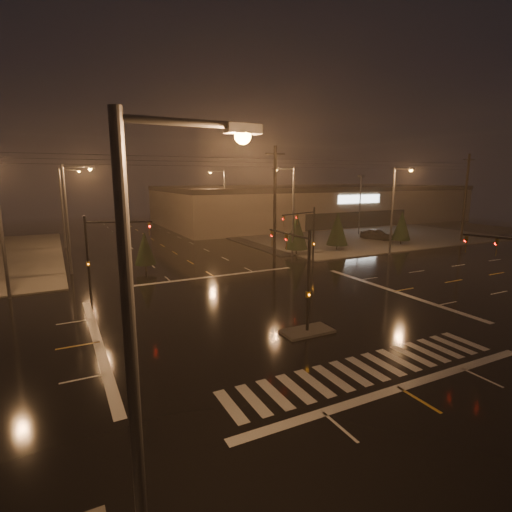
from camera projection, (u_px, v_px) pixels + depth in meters
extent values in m
plane|color=black|center=(273.00, 312.00, 26.67)|extent=(140.00, 140.00, 0.00)
cube|color=#4C4A44|center=(342.00, 231.00, 66.23)|extent=(36.00, 36.00, 0.12)
cube|color=#4C4A44|center=(307.00, 331.00, 23.15)|extent=(3.00, 1.60, 0.15)
cube|color=beige|center=(367.00, 368.00, 18.79)|extent=(15.00, 2.60, 0.01)
cube|color=beige|center=(399.00, 388.00, 17.04)|extent=(16.00, 0.50, 0.01)
cube|color=beige|center=(214.00, 276.00, 36.29)|extent=(16.00, 0.50, 0.01)
cube|color=black|center=(374.00, 231.00, 66.70)|extent=(50.00, 24.00, 0.08)
cube|color=#706050|center=(312.00, 204.00, 81.78)|extent=(60.00, 28.00, 7.00)
cube|color=black|center=(313.00, 188.00, 81.15)|extent=(60.20, 28.20, 0.80)
cube|color=white|center=(359.00, 199.00, 69.12)|extent=(9.00, 0.20, 1.40)
cube|color=black|center=(358.00, 220.00, 69.86)|extent=(22.00, 0.15, 2.80)
cylinder|color=black|center=(308.00, 282.00, 22.59)|extent=(0.18, 0.18, 6.00)
cylinder|color=black|center=(288.00, 234.00, 24.08)|extent=(0.12, 4.50, 0.12)
imported|color=#594707|center=(272.00, 231.00, 25.86)|extent=(0.16, 0.20, 1.00)
cube|color=#594707|center=(308.00, 294.00, 22.73)|extent=(0.25, 0.18, 0.35)
cylinder|color=black|center=(313.00, 237.00, 39.94)|extent=(0.18, 0.18, 6.00)
cylinder|color=black|center=(299.00, 214.00, 37.66)|extent=(4.74, 1.82, 0.12)
imported|color=#594707|center=(284.00, 216.00, 36.06)|extent=(0.24, 0.22, 1.00)
cube|color=#594707|center=(313.00, 244.00, 40.07)|extent=(0.25, 0.18, 0.35)
cylinder|color=black|center=(87.00, 255.00, 30.61)|extent=(0.18, 0.18, 6.00)
cylinder|color=black|center=(119.00, 222.00, 30.42)|extent=(4.74, 1.82, 0.12)
imported|color=#594707|center=(149.00, 222.00, 30.70)|extent=(0.24, 0.22, 1.00)
cube|color=#594707|center=(88.00, 264.00, 30.75)|extent=(0.25, 0.18, 0.35)
cylinder|color=black|center=(501.00, 238.00, 22.43)|extent=(1.48, 3.80, 0.12)
imported|color=#594707|center=(467.00, 236.00, 23.64)|extent=(0.22, 0.24, 1.00)
cylinder|color=#38383A|center=(133.00, 386.00, 7.47)|extent=(0.24, 0.24, 10.00)
cylinder|color=#38383A|center=(187.00, 122.00, 7.08)|extent=(2.40, 0.14, 0.14)
cube|color=#38383A|center=(243.00, 129.00, 7.58)|extent=(0.70, 0.30, 0.18)
sphere|color=#FF9E2D|center=(243.00, 136.00, 7.60)|extent=(0.32, 0.32, 0.32)
cylinder|color=#38383A|center=(67.00, 220.00, 36.34)|extent=(0.24, 0.24, 10.00)
cylinder|color=#38383A|center=(77.00, 167.00, 35.95)|extent=(2.40, 0.14, 0.14)
cube|color=#38383A|center=(90.00, 167.00, 36.45)|extent=(0.70, 0.30, 0.18)
sphere|color=#FF9E2D|center=(90.00, 169.00, 36.47)|extent=(0.32, 0.32, 0.32)
cylinder|color=#38383A|center=(62.00, 209.00, 50.34)|extent=(0.24, 0.24, 10.00)
cylinder|color=#38383A|center=(69.00, 170.00, 49.94)|extent=(2.40, 0.14, 0.14)
cube|color=#38383A|center=(79.00, 170.00, 50.44)|extent=(0.70, 0.30, 0.18)
sphere|color=#FF9E2D|center=(79.00, 171.00, 50.47)|extent=(0.32, 0.32, 0.32)
cylinder|color=#38383A|center=(293.00, 212.00, 44.81)|extent=(0.24, 0.24, 10.00)
cylinder|color=#38383A|center=(284.00, 169.00, 43.35)|extent=(2.40, 0.14, 0.14)
cube|color=#38383A|center=(276.00, 169.00, 42.87)|extent=(0.70, 0.30, 0.18)
sphere|color=#FF9E2D|center=(276.00, 170.00, 42.89)|extent=(0.32, 0.32, 0.32)
cylinder|color=#38383A|center=(225.00, 203.00, 62.31)|extent=(0.24, 0.24, 10.00)
cylinder|color=#38383A|center=(217.00, 171.00, 60.85)|extent=(2.40, 0.14, 0.14)
cube|color=#38383A|center=(210.00, 171.00, 60.37)|extent=(0.70, 0.30, 0.18)
sphere|color=#FF9E2D|center=(210.00, 172.00, 60.39)|extent=(0.32, 0.32, 0.32)
cylinder|color=#38383A|center=(1.00, 232.00, 28.66)|extent=(0.24, 0.24, 10.00)
cylinder|color=#38383A|center=(392.00, 212.00, 45.54)|extent=(0.24, 0.24, 10.00)
cylinder|color=#38383A|center=(403.00, 169.00, 43.56)|extent=(0.14, 2.40, 0.14)
cube|color=#38383A|center=(411.00, 169.00, 42.61)|extent=(0.30, 0.70, 0.18)
sphere|color=#FF9E2D|center=(411.00, 170.00, 42.63)|extent=(0.32, 0.32, 0.32)
cylinder|color=black|center=(275.00, 205.00, 41.31)|extent=(0.32, 0.32, 12.00)
cube|color=black|center=(275.00, 154.00, 40.31)|extent=(2.20, 0.12, 0.12)
cylinder|color=black|center=(465.00, 199.00, 54.64)|extent=(0.32, 0.32, 12.00)
cube|color=black|center=(469.00, 160.00, 53.63)|extent=(2.20, 0.12, 0.12)
cylinder|color=black|center=(296.00, 252.00, 46.43)|extent=(0.18, 0.18, 0.70)
cone|color=black|center=(297.00, 231.00, 45.97)|extent=(2.61, 2.61, 4.08)
cylinder|color=black|center=(337.00, 248.00, 49.20)|extent=(0.18, 0.18, 0.70)
cone|color=black|center=(338.00, 228.00, 48.74)|extent=(2.61, 2.61, 4.07)
cylinder|color=black|center=(401.00, 242.00, 53.22)|extent=(0.18, 0.18, 0.70)
cone|color=black|center=(402.00, 226.00, 52.79)|extent=(2.42, 2.42, 3.78)
cylinder|color=black|center=(146.00, 268.00, 38.21)|extent=(0.18, 0.18, 0.70)
cone|color=black|center=(145.00, 248.00, 37.84)|extent=(2.00, 2.00, 3.12)
imported|color=black|center=(377.00, 234.00, 57.32)|extent=(3.39, 5.08, 1.61)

